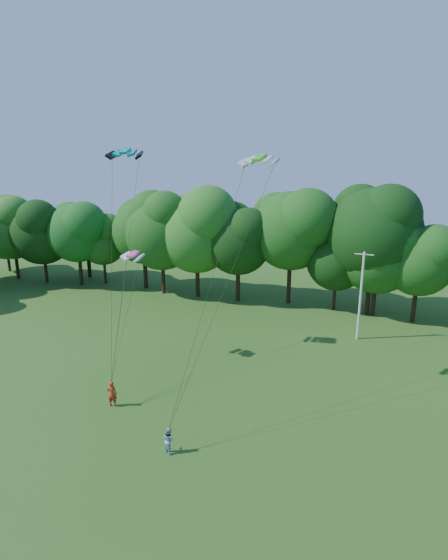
% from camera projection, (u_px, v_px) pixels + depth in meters
% --- Properties ---
extents(utility_pole, '(1.68, 0.21, 8.41)m').
position_uv_depth(utility_pole, '(361.00, 295.00, 40.38)').
color(utility_pole, silver).
rests_on(utility_pole, ground).
extents(kite_flyer_left, '(0.78, 0.64, 1.85)m').
position_uv_depth(kite_flyer_left, '(112.00, 394.00, 29.94)').
color(kite_flyer_left, '#B53017').
rests_on(kite_flyer_left, ground).
extents(kite_flyer_right, '(0.97, 0.90, 1.58)m').
position_uv_depth(kite_flyer_right, '(169.00, 440.00, 25.23)').
color(kite_flyer_right, '#95B5CF').
rests_on(kite_flyer_right, ground).
extents(kite_teal, '(3.06, 1.92, 0.58)m').
position_uv_depth(kite_teal, '(125.00, 151.00, 34.91)').
color(kite_teal, '#048F90').
rests_on(kite_teal, ground).
extents(kite_green, '(2.84, 1.65, 0.54)m').
position_uv_depth(kite_green, '(259.00, 158.00, 28.42)').
color(kite_green, green).
rests_on(kite_green, ground).
extents(kite_pink, '(2.10, 1.27, 0.46)m').
position_uv_depth(kite_pink, '(133.00, 254.00, 35.15)').
color(kite_pink, '#D13A86').
rests_on(kite_pink, ground).
extents(tree_back_west, '(8.56, 8.56, 12.45)m').
position_uv_depth(tree_back_west, '(77.00, 228.00, 57.33)').
color(tree_back_west, black).
rests_on(tree_back_west, ground).
extents(tree_back_center, '(10.99, 10.99, 15.98)m').
position_uv_depth(tree_back_center, '(375.00, 224.00, 45.64)').
color(tree_back_center, black).
rests_on(tree_back_center, ground).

